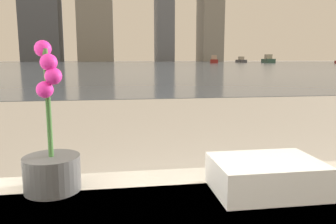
# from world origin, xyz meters

# --- Properties ---
(potted_orchid) EXTENTS (0.14, 0.14, 0.37)m
(potted_orchid) POSITION_xyz_m (-0.56, 0.97, 0.59)
(potted_orchid) COLOR #4C4C4C
(potted_orchid) RESTS_ON bathtub
(towel_stack) EXTENTS (0.26, 0.18, 0.08)m
(towel_stack) POSITION_xyz_m (-0.04, 0.89, 0.55)
(towel_stack) COLOR white
(towel_stack) RESTS_ON bathtub
(harbor_water) EXTENTS (180.00, 110.00, 0.01)m
(harbor_water) POSITION_xyz_m (0.00, 62.00, 0.01)
(harbor_water) COLOR slate
(harbor_water) RESTS_ON ground_plane
(harbor_boat_1) EXTENTS (2.42, 5.22, 1.89)m
(harbor_boat_1) POSITION_xyz_m (33.13, 70.44, 0.67)
(harbor_boat_1) COLOR #335647
(harbor_boat_1) RESTS_ON harbor_water
(harbor_boat_3) EXTENTS (2.59, 4.61, 1.64)m
(harbor_boat_3) POSITION_xyz_m (19.21, 66.03, 0.59)
(harbor_boat_3) COLOR maroon
(harbor_boat_3) RESTS_ON harbor_water
(harbor_boat_4) EXTENTS (1.59, 3.96, 1.46)m
(harbor_boat_4) POSITION_xyz_m (29.76, 78.23, 0.52)
(harbor_boat_4) COLOR #4C4C51
(harbor_boat_4) RESTS_ON harbor_water
(skyline_tower_1) EXTENTS (12.57, 9.10, 25.78)m
(skyline_tower_1) POSITION_xyz_m (-25.46, 118.00, 12.89)
(skyline_tower_1) COLOR #4C515B
(skyline_tower_1) RESTS_ON ground_plane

